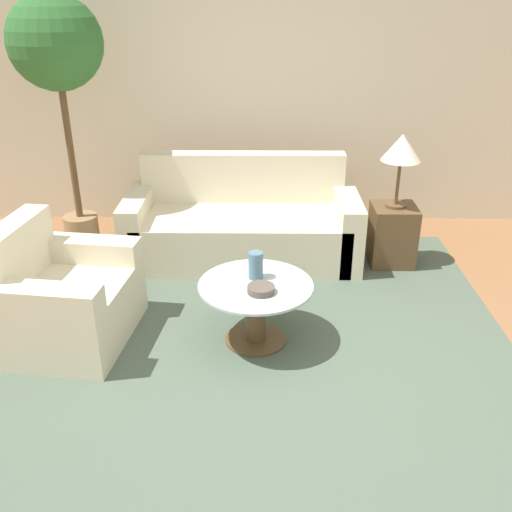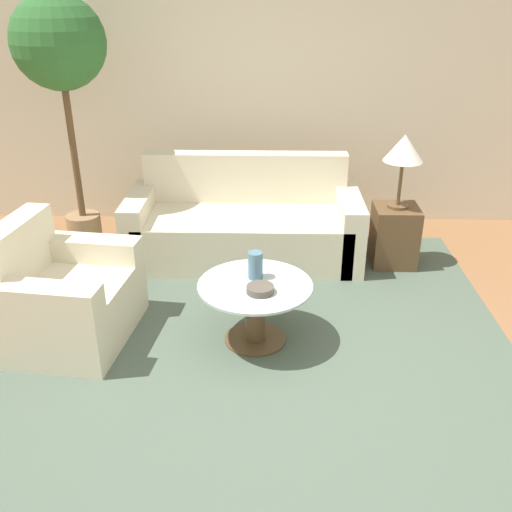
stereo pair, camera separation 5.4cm
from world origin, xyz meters
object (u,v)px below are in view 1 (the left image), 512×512
Objects in this scene: table_lamp at (402,150)px; potted_plant at (57,57)px; armchair at (60,301)px; coffee_table at (256,305)px; vase at (256,265)px; bowl at (261,289)px; sofa_main at (243,226)px.

table_lamp is 2.98m from potted_plant.
table_lamp reaches higher than armchair.
potted_plant is at bearing 137.04° from coffee_table.
vase is at bearing -41.18° from potted_plant.
potted_plant is 12.33× the size of bowl.
table_lamp reaches higher than vase.
armchair reaches higher than bowl.
potted_plant reaches higher than sofa_main.
sofa_main is at bearing -34.54° from armchair.
armchair is at bearing 178.33° from coffee_table.
coffee_table is (0.13, -1.45, 0.00)m from sofa_main.
armchair is at bearing 173.75° from bowl.
potted_plant is at bearing 135.62° from bowl.
vase is 1.06× the size of bowl.
potted_plant is 11.65× the size of vase.
coffee_table is at bearing -133.36° from table_lamp.
sofa_main is at bearing 96.26° from bowl.
coffee_table is at bearing -84.62° from armchair.
potted_plant reaches higher than coffee_table.
coffee_table is at bearing 107.75° from bowl.
coffee_table is 1.92m from table_lamp.
armchair is 1.32× the size of coffee_table.
sofa_main is at bearing 95.66° from vase.
table_lamp is 1.77m from vase.
sofa_main is 3.26× the size of table_lamp.
vase is (1.38, 0.05, 0.26)m from armchair.
table_lamp reaches higher than coffee_table.
sofa_main is 0.92× the size of potted_plant.
vase is (-0.00, 0.09, 0.26)m from coffee_table.
coffee_table is (1.38, -0.04, 0.00)m from armchair.
bowl reaches higher than coffee_table.
sofa_main is 11.36× the size of bowl.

